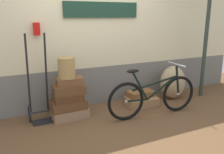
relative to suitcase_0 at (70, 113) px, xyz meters
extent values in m
cube|color=brown|center=(0.58, -0.35, -0.11)|extent=(9.03, 5.20, 0.06)
cube|color=slate|center=(0.58, 0.50, 0.29)|extent=(7.03, 0.20, 0.73)
cube|color=beige|center=(0.58, 0.50, 1.47)|extent=(7.03, 0.20, 1.63)
cube|color=#193828|center=(0.78, 0.38, 1.70)|extent=(1.42, 0.04, 0.27)
cube|color=red|center=(-0.38, 0.36, 1.40)|extent=(0.10, 0.08, 0.20)
cylinder|color=#2D382D|center=(2.89, -0.10, 1.10)|extent=(0.08, 0.08, 2.36)
cube|color=#937051|center=(0.00, 0.00, 0.00)|extent=(0.61, 0.41, 0.16)
cube|color=brown|center=(-0.02, 0.00, 0.16)|extent=(0.58, 0.40, 0.15)
cube|color=#4C2D19|center=(-0.02, -0.03, 0.30)|extent=(0.47, 0.32, 0.13)
cube|color=brown|center=(0.00, -0.01, 0.43)|extent=(0.52, 0.36, 0.14)
cube|color=brown|center=(0.02, 0.00, 0.56)|extent=(0.44, 0.32, 0.12)
cube|color=#9E754C|center=(1.41, -0.05, 0.00)|extent=(0.63, 0.43, 0.16)
cube|color=brown|center=(1.41, 0.01, 0.14)|extent=(0.51, 0.32, 0.11)
cylinder|color=#A8844C|center=(-0.02, -0.02, 0.79)|extent=(0.27, 0.27, 0.34)
torus|color=black|center=(-0.63, 0.11, 0.06)|extent=(0.02, 0.28, 0.28)
torus|color=black|center=(-0.29, 0.11, 0.06)|extent=(0.02, 0.28, 0.28)
cylinder|color=black|center=(-0.46, 0.11, 0.06)|extent=(0.34, 0.02, 0.02)
cylinder|color=black|center=(-0.60, 0.11, 0.71)|extent=(0.03, 0.18, 1.29)
cylinder|color=black|center=(-0.32, 0.11, 0.71)|extent=(0.03, 0.18, 1.29)
cube|color=black|center=(-0.46, 0.00, -0.07)|extent=(0.30, 0.22, 0.02)
ellipsoid|color=tan|center=(2.21, 0.04, 0.26)|extent=(0.54, 0.46, 0.68)
torus|color=black|center=(0.81, -0.51, 0.24)|extent=(0.65, 0.09, 0.65)
sphere|color=#B2B2B7|center=(0.81, -0.51, 0.24)|extent=(0.05, 0.05, 0.05)
torus|color=black|center=(1.85, -0.56, 0.24)|extent=(0.65, 0.09, 0.65)
sphere|color=#B2B2B7|center=(1.85, -0.56, 0.24)|extent=(0.05, 0.05, 0.05)
cube|color=black|center=(1.49, -0.54, 0.40)|extent=(0.58, 0.06, 0.37)
cube|color=black|center=(1.07, -0.52, 0.48)|extent=(0.31, 0.04, 0.51)
cube|color=black|center=(1.01, -0.52, 0.24)|extent=(0.40, 0.05, 0.04)
cube|color=black|center=(1.35, -0.54, 0.50)|extent=(0.85, 0.07, 0.18)
cube|color=black|center=(1.81, -0.56, 0.50)|extent=(0.11, 0.03, 0.52)
ellipsoid|color=black|center=(0.93, -0.51, 0.74)|extent=(0.22, 0.10, 0.06)
cylinder|color=#A5A5AD|center=(1.77, -0.56, 0.79)|extent=(0.05, 0.46, 0.02)
camera|label=1|loc=(-0.99, -3.73, 1.61)|focal=38.42mm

